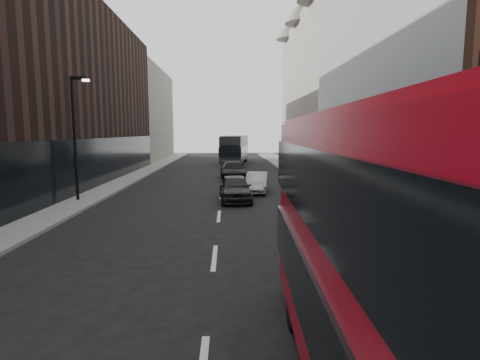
{
  "coord_description": "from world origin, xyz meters",
  "views": [
    {
      "loc": [
        0.45,
        -3.74,
        4.05
      ],
      "look_at": [
        0.84,
        8.32,
        2.5
      ],
      "focal_mm": 28.0,
      "sensor_mm": 36.0,
      "label": 1
    }
  ],
  "objects": [
    {
      "name": "building_left_mid",
      "position": [
        -11.5,
        30.0,
        7.0
      ],
      "size": [
        5.0,
        24.0,
        14.0
      ],
      "primitive_type": "cube",
      "color": "black",
      "rests_on": "ground"
    },
    {
      "name": "red_bus",
      "position": [
        2.74,
        0.11,
        2.39
      ],
      "size": [
        2.97,
        10.78,
        4.32
      ],
      "rotation": [
        0.0,
        0.0,
        -0.04
      ],
      "color": "#AD0A1C",
      "rests_on": "ground"
    },
    {
      "name": "car_b",
      "position": [
        2.4,
        21.3,
        0.66
      ],
      "size": [
        1.94,
        4.18,
        1.33
      ],
      "primitive_type": "imported",
      "rotation": [
        0.0,
        0.0,
        -0.14
      ],
      "color": "gray",
      "rests_on": "ground"
    },
    {
      "name": "building_left_far",
      "position": [
        -11.5,
        52.0,
        6.5
      ],
      "size": [
        5.0,
        20.0,
        13.0
      ],
      "primitive_type": "cube",
      "color": "slate",
      "rests_on": "ground"
    },
    {
      "name": "car_c",
      "position": [
        0.9,
        28.4,
        0.76
      ],
      "size": [
        2.38,
        5.36,
        1.53
      ],
      "primitive_type": "imported",
      "rotation": [
        0.0,
        0.0,
        0.05
      ],
      "color": "black",
      "rests_on": "ground"
    },
    {
      "name": "building_modern_block",
      "position": [
        11.47,
        21.0,
        9.9
      ],
      "size": [
        5.03,
        22.0,
        20.0
      ],
      "color": "#94989E",
      "rests_on": "ground"
    },
    {
      "name": "sidewalk_left",
      "position": [
        -8.0,
        25.0,
        0.07
      ],
      "size": [
        2.0,
        80.0,
        0.15
      ],
      "primitive_type": "cube",
      "color": "slate",
      "rests_on": "ground"
    },
    {
      "name": "street_lamp",
      "position": [
        -8.22,
        18.0,
        4.18
      ],
      "size": [
        1.06,
        0.22,
        7.0
      ],
      "color": "black",
      "rests_on": "sidewalk_left"
    },
    {
      "name": "grey_bus",
      "position": [
        1.36,
        44.51,
        1.92
      ],
      "size": [
        4.0,
        11.31,
        3.59
      ],
      "rotation": [
        0.0,
        0.0,
        -0.13
      ],
      "color": "black",
      "rests_on": "ground"
    },
    {
      "name": "car_a",
      "position": [
        0.87,
        18.2,
        0.77
      ],
      "size": [
        2.01,
        4.58,
        1.53
      ],
      "primitive_type": "imported",
      "rotation": [
        0.0,
        0.0,
        0.05
      ],
      "color": "black",
      "rests_on": "ground"
    },
    {
      "name": "building_victorian",
      "position": [
        11.38,
        44.0,
        9.66
      ],
      "size": [
        6.5,
        24.0,
        21.0
      ],
      "color": "slate",
      "rests_on": "ground"
    },
    {
      "name": "sidewalk_right",
      "position": [
        7.5,
        25.0,
        0.07
      ],
      "size": [
        3.0,
        80.0,
        0.15
      ],
      "primitive_type": "cube",
      "color": "slate",
      "rests_on": "ground"
    }
  ]
}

